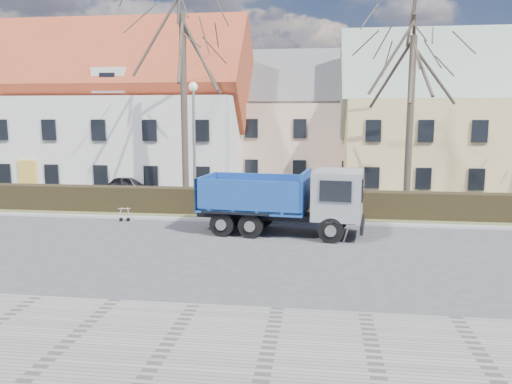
# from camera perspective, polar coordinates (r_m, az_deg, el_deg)

# --- Properties ---
(ground) EXTENTS (120.00, 120.00, 0.00)m
(ground) POSITION_cam_1_polar(r_m,az_deg,el_deg) (19.81, -8.92, -6.05)
(ground) COLOR #414143
(sidewalk_near) EXTENTS (80.00, 5.00, 0.08)m
(sidewalk_near) POSITION_cam_1_polar(r_m,az_deg,el_deg) (12.34, -20.51, -15.74)
(sidewalk_near) COLOR gray
(sidewalk_near) RESTS_ON ground
(curb_far) EXTENTS (80.00, 0.30, 0.12)m
(curb_far) POSITION_cam_1_polar(r_m,az_deg,el_deg) (24.12, -5.85, -3.15)
(curb_far) COLOR #9F9F9F
(curb_far) RESTS_ON ground
(grass_strip) EXTENTS (80.00, 3.00, 0.10)m
(grass_strip) POSITION_cam_1_polar(r_m,az_deg,el_deg) (25.65, -5.03, -2.43)
(grass_strip) COLOR #505731
(grass_strip) RESTS_ON ground
(hedge) EXTENTS (60.00, 0.90, 1.30)m
(hedge) POSITION_cam_1_polar(r_m,az_deg,el_deg) (25.34, -5.14, -1.19)
(hedge) COLOR black
(hedge) RESTS_ON ground
(building_white) EXTENTS (26.80, 10.80, 9.50)m
(building_white) POSITION_cam_1_polar(r_m,az_deg,el_deg) (39.01, -21.01, 7.83)
(building_white) COLOR silver
(building_white) RESTS_ON ground
(building_pink) EXTENTS (10.80, 8.80, 8.00)m
(building_pink) POSITION_cam_1_polar(r_m,az_deg,el_deg) (38.39, 5.30, 7.25)
(building_pink) COLOR beige
(building_pink) RESTS_ON ground
(building_yellow) EXTENTS (18.80, 10.80, 8.50)m
(building_yellow) POSITION_cam_1_polar(r_m,az_deg,el_deg) (36.88, 24.22, 6.84)
(building_yellow) COLOR #D8BD76
(building_yellow) RESTS_ON ground
(tree_1) EXTENTS (9.20, 9.20, 12.65)m
(tree_1) POSITION_cam_1_polar(r_m,az_deg,el_deg) (27.90, -8.26, 11.38)
(tree_1) COLOR #3B3129
(tree_1) RESTS_ON ground
(tree_2) EXTENTS (8.00, 8.00, 11.00)m
(tree_2) POSITION_cam_1_polar(r_m,az_deg,el_deg) (27.22, 17.26, 9.40)
(tree_2) COLOR #3B3129
(tree_2) RESTS_ON ground
(dump_truck) EXTENTS (7.47, 3.48, 2.88)m
(dump_truck) POSITION_cam_1_polar(r_m,az_deg,el_deg) (21.29, 2.27, -0.93)
(dump_truck) COLOR navy
(dump_truck) RESTS_ON ground
(streetlight) EXTENTS (0.53, 0.53, 6.78)m
(streetlight) POSITION_cam_1_polar(r_m,az_deg,el_deg) (26.24, -7.07, 5.15)
(streetlight) COLOR gray
(streetlight) RESTS_ON ground
(cart_frame) EXTENTS (0.86, 0.56, 0.73)m
(cart_frame) POSITION_cam_1_polar(r_m,az_deg,el_deg) (24.65, -15.32, -2.43)
(cart_frame) COLOR silver
(cart_frame) RESTS_ON ground
(parked_car_a) EXTENTS (4.07, 2.44, 1.30)m
(parked_car_a) POSITION_cam_1_polar(r_m,az_deg,el_deg) (32.17, -14.05, 0.72)
(parked_car_a) COLOR black
(parked_car_a) RESTS_ON ground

